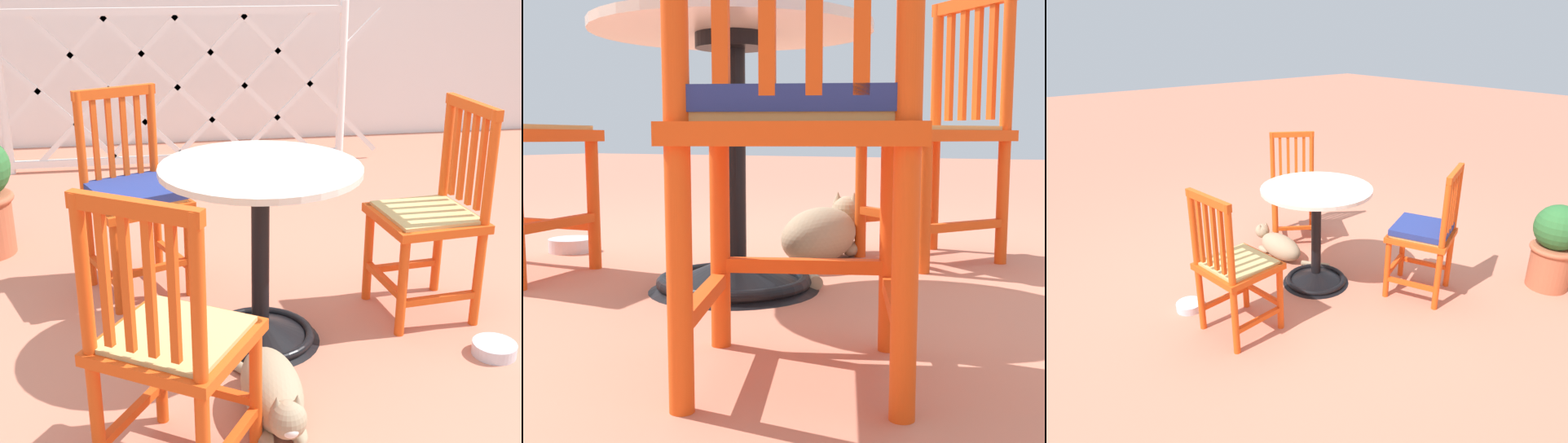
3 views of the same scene
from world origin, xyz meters
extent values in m
plane|color=#C6755B|center=(0.00, 0.00, 0.00)|extent=(24.00, 24.00, 0.00)
cone|color=black|center=(-0.06, 0.10, 0.05)|extent=(0.48, 0.48, 0.10)
torus|color=black|center=(-0.06, 0.10, 0.03)|extent=(0.44, 0.44, 0.04)
cylinder|color=black|center=(-0.06, 0.10, 0.37)|extent=(0.07, 0.07, 0.66)
cylinder|color=black|center=(-0.06, 0.10, 0.68)|extent=(0.20, 0.20, 0.04)
cylinder|color=silver|center=(-0.06, 0.10, 0.72)|extent=(0.76, 0.76, 0.02)
cylinder|color=#E04C14|center=(-0.31, 0.55, 0.23)|extent=(0.04, 0.04, 0.45)
cylinder|color=#E04C14|center=(-0.62, 0.42, 0.23)|extent=(0.04, 0.04, 0.45)
cylinder|color=#E04C14|center=(-0.44, 0.87, 0.46)|extent=(0.04, 0.04, 0.91)
cylinder|color=#E04C14|center=(-0.75, 0.74, 0.46)|extent=(0.04, 0.04, 0.91)
cube|color=#E04C14|center=(-0.37, 0.71, 0.14)|extent=(0.16, 0.32, 0.03)
cube|color=#E04C14|center=(-0.69, 0.58, 0.14)|extent=(0.16, 0.32, 0.03)
cube|color=#E04C14|center=(-0.46, 0.49, 0.17)|extent=(0.32, 0.16, 0.03)
cube|color=#E04C14|center=(-0.53, 0.64, 0.43)|extent=(0.52, 0.52, 0.04)
cube|color=tan|center=(-0.53, 0.64, 0.45)|extent=(0.46, 0.46, 0.02)
cube|color=#E04C14|center=(-0.50, 0.84, 0.68)|extent=(0.03, 0.03, 0.39)
cube|color=#E04C14|center=(-0.56, 0.81, 0.68)|extent=(0.03, 0.03, 0.39)
cube|color=#E04C14|center=(-0.63, 0.79, 0.68)|extent=(0.03, 0.03, 0.39)
cube|color=#E04C14|center=(-0.69, 0.76, 0.68)|extent=(0.03, 0.03, 0.39)
cube|color=#E04C14|center=(-0.60, 0.80, 0.89)|extent=(0.36, 0.18, 0.04)
cube|color=navy|center=(-0.53, 0.64, 0.48)|extent=(0.47, 0.47, 0.04)
cylinder|color=#E04C14|center=(-0.46, -0.37, 0.23)|extent=(0.04, 0.04, 0.45)
cylinder|color=#E04C14|center=(-0.18, -0.56, 0.23)|extent=(0.04, 0.04, 0.45)
cylinder|color=#E04C14|center=(-0.65, -0.66, 0.46)|extent=(0.04, 0.04, 0.91)
cylinder|color=#E04C14|center=(-0.36, -0.84, 0.46)|extent=(0.04, 0.04, 0.91)
cube|color=#E04C14|center=(-0.55, -0.51, 0.14)|extent=(0.21, 0.30, 0.03)
cube|color=#E04C14|center=(-0.27, -0.70, 0.14)|extent=(0.21, 0.30, 0.03)
cube|color=#E04C14|center=(-0.32, -0.46, 0.17)|extent=(0.30, 0.21, 0.03)
cube|color=#E04C14|center=(-0.41, -0.61, 0.43)|extent=(0.55, 0.55, 0.04)
cube|color=tan|center=(-0.41, -0.61, 0.45)|extent=(0.48, 0.48, 0.02)
cube|color=#E04C14|center=(-0.59, -0.69, 0.68)|extent=(0.03, 0.03, 0.39)
cube|color=#E04C14|center=(-0.53, -0.73, 0.68)|extent=(0.03, 0.03, 0.39)
cube|color=#E04C14|center=(-0.47, -0.77, 0.68)|extent=(0.03, 0.03, 0.39)
cube|color=#E04C14|center=(-0.42, -0.80, 0.68)|extent=(0.03, 0.03, 0.39)
cube|color=#E04C14|center=(-0.50, -0.75, 0.89)|extent=(0.34, 0.23, 0.04)
cylinder|color=#E04C14|center=(0.51, 0.05, 0.23)|extent=(0.04, 0.04, 0.45)
cylinder|color=#E04C14|center=(0.47, 0.39, 0.23)|extent=(0.04, 0.04, 0.45)
cylinder|color=#E04C14|center=(0.85, 0.09, 0.46)|extent=(0.04, 0.04, 0.91)
cylinder|color=#E04C14|center=(0.81, 0.43, 0.46)|extent=(0.04, 0.04, 0.91)
cube|color=#E04C14|center=(0.68, 0.07, 0.14)|extent=(0.34, 0.06, 0.03)
cube|color=#E04C14|center=(0.64, 0.41, 0.14)|extent=(0.34, 0.06, 0.03)
cube|color=#E04C14|center=(0.49, 0.22, 0.17)|extent=(0.06, 0.34, 0.03)
cube|color=#E04C14|center=(0.66, 0.24, 0.43)|extent=(0.44, 0.44, 0.04)
cube|color=tan|center=(0.66, 0.24, 0.45)|extent=(0.39, 0.39, 0.02)
cube|color=#E04C14|center=(0.84, 0.16, 0.68)|extent=(0.02, 0.03, 0.39)
cube|color=#E04C14|center=(0.83, 0.23, 0.68)|extent=(0.02, 0.03, 0.39)
cube|color=#E04C14|center=(0.83, 0.29, 0.68)|extent=(0.02, 0.03, 0.39)
cube|color=#E04C14|center=(0.82, 0.36, 0.68)|extent=(0.02, 0.03, 0.39)
cube|color=#E04C14|center=(0.83, 0.26, 0.89)|extent=(0.07, 0.38, 0.04)
ellipsoid|color=#9E896B|center=(-0.10, -0.38, 0.10)|extent=(0.21, 0.44, 0.19)
ellipsoid|color=silver|center=(-0.09, -0.48, 0.08)|extent=(0.15, 0.18, 0.14)
sphere|color=#9E896B|center=(-0.09, -0.63, 0.15)|extent=(0.12, 0.12, 0.12)
ellipsoid|color=silver|center=(-0.09, -0.68, 0.14)|extent=(0.05, 0.05, 0.04)
cone|color=#9E896B|center=(-0.06, -0.62, 0.20)|extent=(0.04, 0.04, 0.04)
cone|color=#9E896B|center=(-0.12, -0.62, 0.20)|extent=(0.04, 0.04, 0.04)
ellipsoid|color=#9E896B|center=(-0.04, -0.55, 0.03)|extent=(0.06, 0.12, 0.05)
ellipsoid|color=#9E896B|center=(-0.15, -0.55, 0.03)|extent=(0.06, 0.12, 0.05)
cylinder|color=#9E896B|center=(-0.20, -0.08, 0.02)|extent=(0.16, 0.20, 0.04)
cylinder|color=#B25B3D|center=(-1.31, 1.20, 0.16)|extent=(0.28, 0.28, 0.32)
torus|color=#B25B3D|center=(-1.31, 1.20, 0.30)|extent=(0.32, 0.32, 0.04)
sphere|color=#2D6B33|center=(-1.31, 1.20, 0.46)|extent=(0.32, 0.32, 0.32)
cylinder|color=silver|center=(0.82, -0.15, 0.03)|extent=(0.17, 0.17, 0.05)
camera|label=1|loc=(-0.46, -2.40, 1.47)|focal=49.39mm
camera|label=2|loc=(-1.05, 1.69, 0.43)|focal=46.52mm
camera|label=3|loc=(1.88, 2.37, 1.73)|focal=32.03mm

